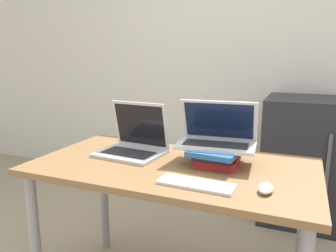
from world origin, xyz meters
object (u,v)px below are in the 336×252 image
Objects in this scene: book_stack at (218,155)px; mouse at (266,188)px; laptop_left at (134,144)px; laptop_on_books at (217,137)px; wireless_keyboard at (196,184)px; mini_fridge at (301,159)px.

book_stack is 2.79× the size of mouse.
book_stack is (0.45, -0.00, -0.01)m from laptop_left.
book_stack is 0.77× the size of laptop_on_books.
wireless_keyboard is (-0.00, -0.31, -0.12)m from laptop_on_books.
laptop_left is 1.18× the size of book_stack.
laptop_left is at bearing 160.22° from mouse.
laptop_on_books is 0.34m from wireless_keyboard.
book_stack is 0.31× the size of mini_fridge.
wireless_keyboard is at bearing -90.10° from laptop_on_books.
wireless_keyboard is at bearing -170.83° from mouse.
mini_fridge is (0.38, 1.47, -0.29)m from wireless_keyboard.
laptop_on_books is at bearing 2.91° from laptop_left.
laptop_left is at bearing 179.55° from book_stack.
laptop_left is at bearing -177.09° from laptop_on_books.
laptop_on_books is at bearing 133.64° from mouse.
laptop_left is 1.12× the size of wireless_keyboard.
mini_fridge is (0.37, 1.18, -0.33)m from book_stack.
laptop_left is 0.74m from mouse.
mini_fridge is at bearing 85.01° from mouse.
book_stack is 1.28m from mini_fridge.
laptop_on_books is 0.40× the size of mini_fridge.
book_stack is at bearing -0.45° from laptop_left.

